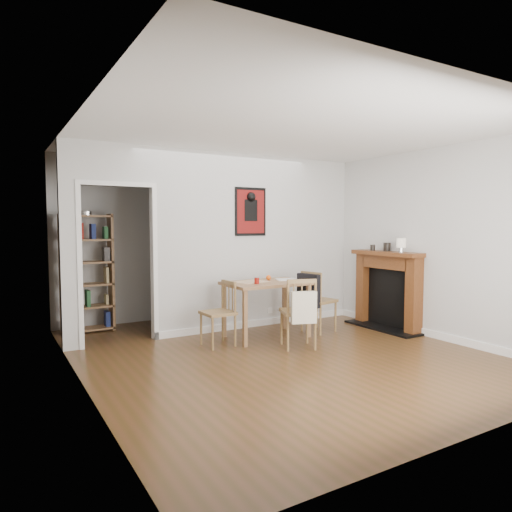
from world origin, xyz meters
TOP-DOWN VIEW (x-y plane):
  - ground at (0.00, 0.00)m, footprint 5.20×5.20m
  - room_shell at (0.10, 1.34)m, footprint 5.20×5.20m
  - dining_table at (0.29, 0.71)m, footprint 1.13×0.72m
  - chair_left at (-0.48, 0.64)m, footprint 0.44×0.44m
  - chair_right at (1.09, 0.58)m, footprint 0.58×0.53m
  - chair_front at (0.35, 0.04)m, footprint 0.58×0.61m
  - bookshelf at (-1.77, 2.32)m, footprint 0.72×0.29m
  - fireplace at (2.16, 0.25)m, footprint 0.45×1.25m
  - red_glass at (0.07, 0.59)m, footprint 0.06×0.06m
  - orange_fruit at (0.42, 0.85)m, footprint 0.07×0.07m
  - placemat at (0.10, 0.81)m, footprint 0.50×0.41m
  - notebook at (0.64, 0.74)m, footprint 0.34×0.29m
  - mantel_lamp at (2.07, -0.07)m, footprint 0.13×0.13m
  - ceramic_jar_a at (2.18, 0.30)m, footprint 0.11×0.11m
  - ceramic_jar_b at (2.08, 0.50)m, footprint 0.07×0.07m

SIDE VIEW (x-z plane):
  - ground at x=0.00m, z-range 0.00..0.00m
  - chair_left at x=-0.48m, z-range 0.00..0.84m
  - chair_front at x=0.35m, z-range 0.01..0.90m
  - chair_right at x=1.09m, z-range 0.02..0.91m
  - fireplace at x=2.16m, z-range 0.04..1.20m
  - dining_table at x=0.29m, z-range 0.29..1.07m
  - placemat at x=0.10m, z-range 0.77..0.78m
  - notebook at x=0.64m, z-range 0.77..0.79m
  - orange_fruit at x=0.42m, z-range 0.77..0.84m
  - red_glass at x=0.07m, z-range 0.77..0.86m
  - bookshelf at x=-1.77m, z-range -0.01..1.70m
  - ceramic_jar_b at x=2.08m, z-range 1.16..1.25m
  - ceramic_jar_a at x=2.18m, z-range 1.16..1.29m
  - mantel_lamp at x=2.07m, z-range 1.18..1.39m
  - room_shell at x=0.10m, z-range -1.30..3.90m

